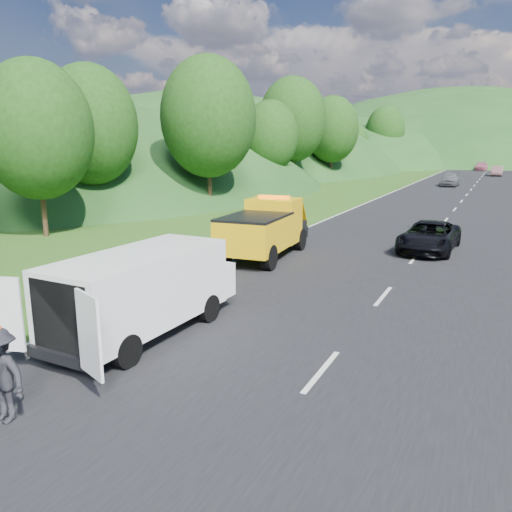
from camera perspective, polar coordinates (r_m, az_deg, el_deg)
The scene contains 14 objects.
ground at distance 13.84m, azimuth -1.66°, elevation -7.47°, with size 320.00×320.00×0.00m, color #38661E.
road_surface at distance 51.77m, azimuth 22.94°, elevation 6.45°, with size 14.00×200.00×0.02m, color black.
tree_line_left at distance 75.90m, azimuth 7.07°, elevation 9.02°, with size 14.00×140.00×14.00m, color #265619, non-canonical shape.
hills_backdrop at distance 146.24m, azimuth 26.90°, elevation 9.51°, with size 201.00×288.60×44.00m, color #2D5B23, non-canonical shape.
tow_truck at distance 21.22m, azimuth 1.03°, elevation 3.16°, with size 2.68×6.11×2.56m.
white_van at distance 12.83m, azimuth -12.65°, elevation -3.64°, with size 3.36×6.18×2.18m.
woman at distance 16.07m, azimuth -8.82°, elevation -4.73°, with size 0.67×0.49×1.84m, color white.
child at distance 15.73m, azimuth -8.76°, elevation -5.10°, with size 0.50×0.39×1.03m, color #BEC669.
worker at distance 10.25m, azimuth -26.75°, elevation -16.53°, with size 1.11×0.64×1.72m, color black.
suitcase at distance 16.74m, azimuth -15.72°, elevation -3.22°, with size 0.39×0.22×0.63m, color brown.
passing_suv at distance 23.94m, azimuth 19.08°, elevation 0.50°, with size 2.22×4.83×1.34m, color black.
dist_car_a at distance 61.86m, azimuth 21.26°, elevation 7.44°, with size 1.83×4.56×1.55m, color #56585C.
dist_car_b at distance 84.17m, azimuth 25.78°, elevation 8.23°, with size 1.57×4.50×1.48m, color brown.
dist_car_c at distance 100.43m, azimuth 24.33°, elevation 8.89°, with size 2.04×5.02×1.46m, color #AA556C.
Camera 1 is at (6.12, -11.46, 4.78)m, focal length 35.00 mm.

